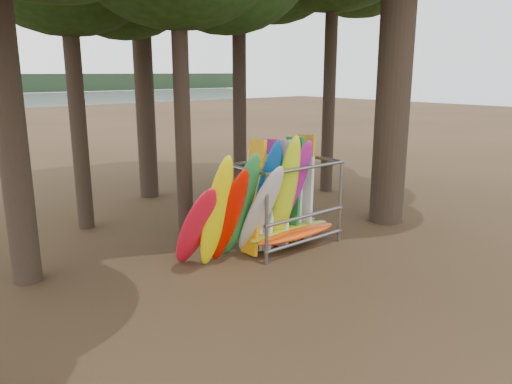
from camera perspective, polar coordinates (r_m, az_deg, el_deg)
ground at (r=12.32m, az=4.10°, el=-7.69°), size 120.00×120.00×0.00m
kayak_row at (r=11.96m, az=-0.56°, el=-1.59°), size 3.65×2.00×3.13m
storage_rack at (r=13.04m, az=3.27°, el=-1.60°), size 3.09×1.57×2.89m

